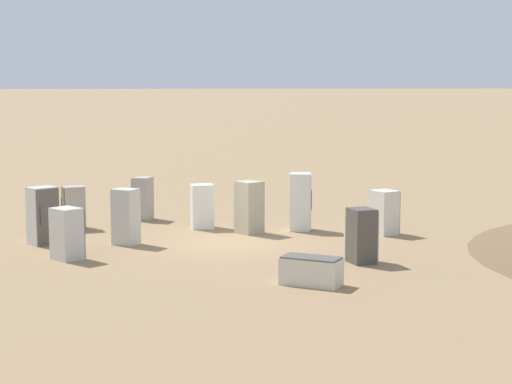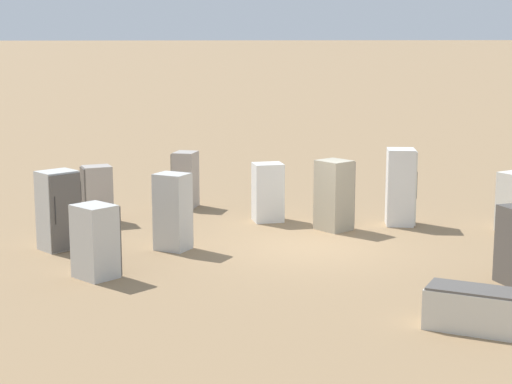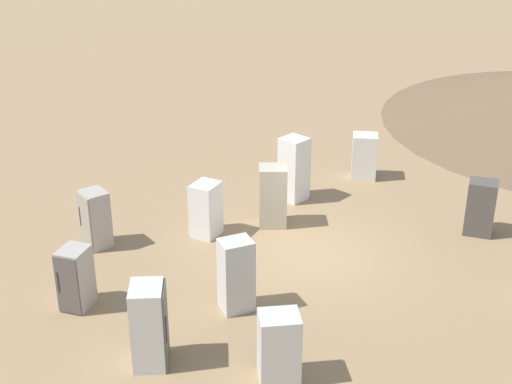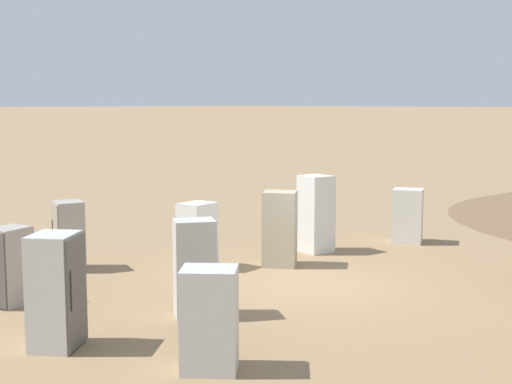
{
  "view_description": "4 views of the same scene",
  "coord_description": "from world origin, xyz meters",
  "views": [
    {
      "loc": [
        -1.78,
        -25.93,
        4.98
      ],
      "look_at": [
        0.84,
        -0.94,
        1.7
      ],
      "focal_mm": 60.0,
      "sensor_mm": 36.0,
      "label": 1
    },
    {
      "loc": [
        -3.18,
        -18.5,
        4.77
      ],
      "look_at": [
        -1.11,
        0.96,
        1.1
      ],
      "focal_mm": 60.0,
      "sensor_mm": 36.0,
      "label": 2
    },
    {
      "loc": [
        -14.04,
        -7.69,
        9.01
      ],
      "look_at": [
        -0.95,
        0.97,
        1.84
      ],
      "focal_mm": 50.0,
      "sensor_mm": 36.0,
      "label": 3
    },
    {
      "loc": [
        -11.07,
        -9.08,
        3.73
      ],
      "look_at": [
        -0.55,
        1.02,
        1.89
      ],
      "focal_mm": 50.0,
      "sensor_mm": 36.0,
      "label": 4
    }
  ],
  "objects": [
    {
      "name": "discarded_fridge_3",
      "position": [
        3.52,
        -3.26,
        0.76
      ],
      "size": [
        0.81,
        0.87,
        1.51
      ],
      "rotation": [
        0.0,
        0.0,
        4.96
      ],
      "color": "#4C4742",
      "rests_on": "ground_plane"
    },
    {
      "name": "ground_plane",
      "position": [
        0.0,
        0.0,
        0.0
      ],
      "size": [
        1000.0,
        1000.0,
        0.0
      ],
      "primitive_type": "plane",
      "color": "#937551"
    },
    {
      "name": "discarded_fridge_7",
      "position": [
        2.65,
        2.0,
        0.96
      ],
      "size": [
        0.82,
        0.8,
        1.92
      ],
      "rotation": [
        0.0,
        0.0,
        4.53
      ],
      "color": "white",
      "rests_on": "ground_plane"
    },
    {
      "name": "discarded_fridge_4",
      "position": [
        0.89,
        1.64,
        0.86
      ],
      "size": [
        0.99,
        1.0,
        1.72
      ],
      "rotation": [
        0.0,
        0.0,
        5.32
      ],
      "color": "#B2A88E",
      "rests_on": "ground_plane"
    },
    {
      "name": "discarded_fridge_5",
      "position": [
        -4.95,
        3.12,
        0.72
      ],
      "size": [
        0.85,
        0.74,
        1.44
      ],
      "rotation": [
        0.0,
        0.0,
        1.84
      ],
      "color": "#A89E93",
      "rests_on": "ground_plane"
    },
    {
      "name": "discarded_fridge_8",
      "position": [
        -4.59,
        -1.96,
        0.73
      ],
      "size": [
        1.01,
        1.02,
        1.46
      ],
      "rotation": [
        0.0,
        0.0,
        5.42
      ],
      "color": "silver",
      "rests_on": "ground_plane"
    },
    {
      "name": "discarded_fridge_1",
      "position": [
        -3.05,
        0.11,
        0.86
      ],
      "size": [
        0.91,
        0.88,
        1.72
      ],
      "rotation": [
        0.0,
        0.0,
        5.7
      ],
      "color": "silver",
      "rests_on": "ground_plane"
    },
    {
      "name": "discarded_fridge_2",
      "position": [
        -0.61,
        2.8,
        0.75
      ],
      "size": [
        0.8,
        0.75,
        1.5
      ],
      "rotation": [
        0.0,
        0.0,
        0.11
      ],
      "color": "white",
      "rests_on": "ground_plane"
    },
    {
      "name": "discarded_fridge_6",
      "position": [
        5.25,
        0.98,
        0.72
      ],
      "size": [
        0.97,
        0.99,
        1.44
      ],
      "rotation": [
        0.0,
        0.0,
        5.17
      ],
      "color": "silver",
      "rests_on": "ground_plane"
    },
    {
      "name": "discarded_fridge_0",
      "position": [
        1.7,
        -5.68,
        0.35
      ],
      "size": [
        1.61,
        1.35,
        0.71
      ],
      "rotation": [
        0.0,
        0.0,
        1.03
      ],
      "color": "beige",
      "rests_on": "ground_plane"
    },
    {
      "name": "discarded_fridge_9",
      "position": [
        -5.58,
        0.4,
        0.88
      ],
      "size": [
        1.02,
        1.0,
        1.77
      ],
      "rotation": [
        0.0,
        0.0,
        3.78
      ],
      "color": "silver",
      "rests_on": "ground_plane"
    },
    {
      "name": "discarded_fridge_10",
      "position": [
        -2.67,
        4.79,
        0.77
      ],
      "size": [
        0.8,
        0.84,
        1.54
      ],
      "rotation": [
        0.0,
        0.0,
        1.22
      ],
      "color": "#A89E93",
      "rests_on": "ground_plane"
    }
  ]
}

